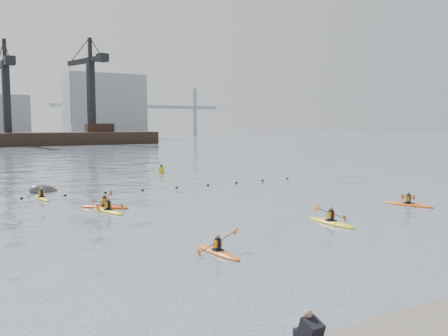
{
  "coord_description": "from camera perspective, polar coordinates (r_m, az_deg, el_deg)",
  "views": [
    {
      "loc": [
        -12.33,
        -13.67,
        5.46
      ],
      "look_at": [
        1.65,
        10.36,
        2.8
      ],
      "focal_mm": 38.0,
      "sensor_mm": 36.0,
      "label": 1
    }
  ],
  "objects": [
    {
      "name": "kayaker_1",
      "position": [
        26.52,
        12.73,
        -6.33
      ],
      "size": [
        2.3,
        3.36,
        1.24
      ],
      "rotation": [
        0.0,
        0.0,
        0.03
      ],
      "color": "yellow",
      "rests_on": "ground"
    },
    {
      "name": "kayaker_2",
      "position": [
        31.47,
        -14.16,
        -4.51
      ],
      "size": [
        2.9,
        2.62,
        1.14
      ],
      "rotation": [
        0.0,
        0.0,
        0.86
      ],
      "color": "#E43F15",
      "rests_on": "ground"
    },
    {
      "name": "kayaker_4",
      "position": [
        33.69,
        21.28,
        -4.06
      ],
      "size": [
        2.15,
        3.34,
        1.06
      ],
      "rotation": [
        0.0,
        0.0,
        3.47
      ],
      "color": "#D65614",
      "rests_on": "ground"
    },
    {
      "name": "mooring_buoy",
      "position": [
        40.33,
        -20.84,
        -2.68
      ],
      "size": [
        2.79,
        1.91,
        1.64
      ],
      "primitive_type": "ellipsoid",
      "rotation": [
        0.0,
        0.21,
        0.22
      ],
      "color": "#434648",
      "rests_on": "ground"
    },
    {
      "name": "skyline",
      "position": [
        164.63,
        -25.27,
        6.26
      ],
      "size": [
        141.0,
        28.0,
        22.0
      ],
      "color": "gray",
      "rests_on": "ground"
    },
    {
      "name": "kayaker_5",
      "position": [
        36.52,
        -21.09,
        -3.36
      ],
      "size": [
        2.04,
        3.04,
        1.06
      ],
      "rotation": [
        0.0,
        0.0,
        0.12
      ],
      "color": "gold",
      "rests_on": "ground"
    },
    {
      "name": "float_line",
      "position": [
        38.47,
        -11.99,
        -2.77
      ],
      "size": [
        33.24,
        0.73,
        0.24
      ],
      "color": "black",
      "rests_on": "ground"
    },
    {
      "name": "kayaker_3",
      "position": [
        29.99,
        -13.76,
        -5.0
      ],
      "size": [
        2.12,
        3.21,
        1.11
      ],
      "rotation": [
        0.0,
        0.0,
        0.26
      ],
      "color": "yellow",
      "rests_on": "ground"
    },
    {
      "name": "barge_pier",
      "position": [
        124.31,
        -24.63,
        3.32
      ],
      "size": [
        72.0,
        19.3,
        29.5
      ],
      "color": "black",
      "rests_on": "ground"
    },
    {
      "name": "ground",
      "position": [
        19.2,
        11.59,
        -11.16
      ],
      "size": [
        400.0,
        400.0,
        0.0
      ],
      "primitive_type": "plane",
      "color": "#313B48",
      "rests_on": "ground"
    },
    {
      "name": "kayaker_0",
      "position": [
        20.12,
        -0.76,
        -10.01
      ],
      "size": [
        2.02,
        2.98,
        1.08
      ],
      "rotation": [
        0.0,
        0.0,
        0.11
      ],
      "color": "#D55F14",
      "rests_on": "ground"
    },
    {
      "name": "nav_buoy",
      "position": [
        51.89,
        -7.55,
        -0.23
      ],
      "size": [
        0.65,
        0.65,
        1.18
      ],
      "color": "#BF8E13",
      "rests_on": "ground"
    }
  ]
}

